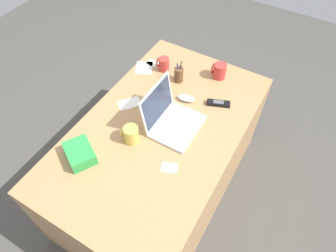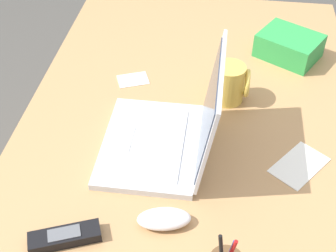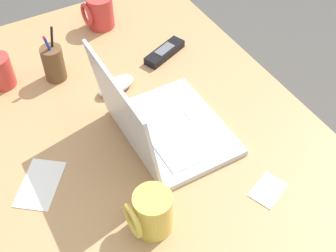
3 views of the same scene
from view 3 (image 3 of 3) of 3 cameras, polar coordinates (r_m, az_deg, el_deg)
name	(u,v)px [view 3 (image 3 of 3)]	position (r m, az deg, el deg)	size (l,w,h in m)	color
desk	(158,234)	(1.42, -1.25, -13.40)	(1.51, 0.90, 0.72)	tan
laptop	(159,125)	(1.13, -1.12, 0.13)	(0.31, 0.28, 0.26)	silver
computer_mouse	(116,85)	(1.30, -6.55, 5.11)	(0.06, 0.11, 0.03)	white
coffee_mug_white	(99,12)	(1.53, -8.66, 13.99)	(0.08, 0.10, 0.11)	#C63833
coffee_mug_spare	(151,213)	(0.97, -2.10, -10.90)	(0.08, 0.10, 0.11)	#E0BC4C
cordless_phone	(165,52)	(1.41, -0.43, 9.27)	(0.09, 0.15, 0.03)	black
pen_holder	(54,63)	(1.34, -14.22, 7.71)	(0.06, 0.06, 0.17)	brown
paper_note_left	(268,190)	(1.10, 12.50, -7.89)	(0.06, 0.09, 0.00)	white
paper_note_right	(40,184)	(1.12, -15.80, -7.04)	(0.14, 0.09, 0.00)	white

